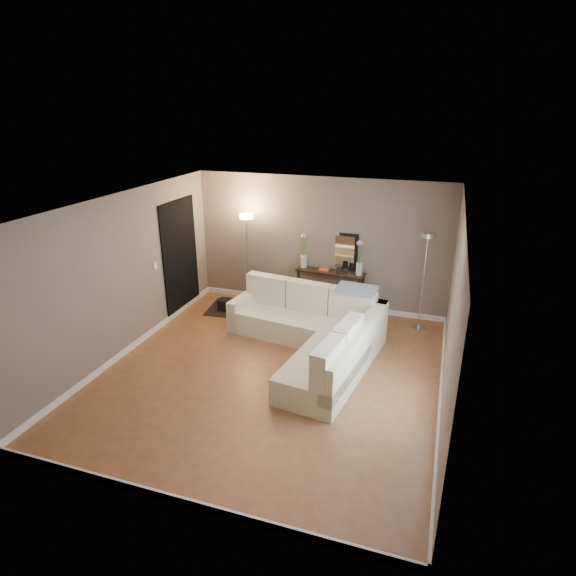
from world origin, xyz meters
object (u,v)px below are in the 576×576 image
(floor_lamp_lit, at_px, (247,241))
(console_table, at_px, (326,287))
(floor_lamp_unlit, at_px, (425,262))
(sectional_sofa, at_px, (315,332))

(floor_lamp_lit, bearing_deg, console_table, 6.52)
(console_table, bearing_deg, floor_lamp_unlit, -9.82)
(floor_lamp_lit, distance_m, floor_lamp_unlit, 3.43)
(floor_lamp_lit, bearing_deg, floor_lamp_unlit, -2.30)
(floor_lamp_lit, relative_size, floor_lamp_unlit, 1.03)
(sectional_sofa, relative_size, floor_lamp_unlit, 1.60)
(console_table, relative_size, floor_lamp_lit, 0.73)
(sectional_sofa, height_order, console_table, sectional_sofa)
(floor_lamp_lit, height_order, floor_lamp_unlit, floor_lamp_lit)
(sectional_sofa, xyz_separation_m, floor_lamp_unlit, (1.59, 1.42, 0.93))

